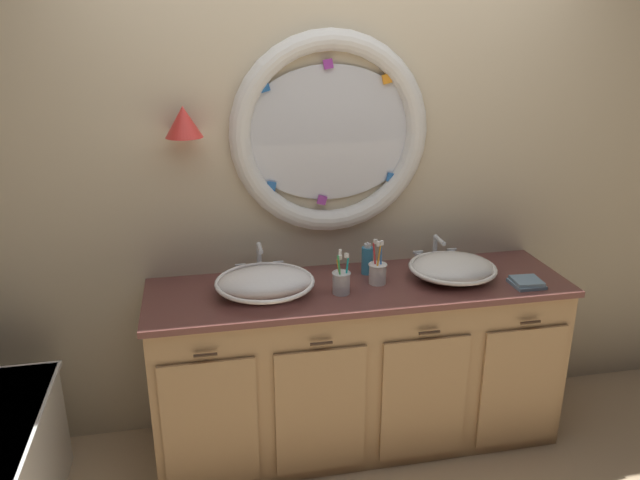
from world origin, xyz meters
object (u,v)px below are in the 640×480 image
(sink_basin_right, at_px, (452,268))
(toothbrush_holder_right, at_px, (378,272))
(sink_basin_left, at_px, (265,282))
(toothbrush_holder_left, at_px, (341,281))
(soap_dispenser, at_px, (367,260))
(folded_hand_towel, at_px, (527,282))

(sink_basin_right, height_order, toothbrush_holder_right, toothbrush_holder_right)
(sink_basin_left, distance_m, sink_basin_right, 0.93)
(toothbrush_holder_left, relative_size, soap_dispenser, 1.32)
(sink_basin_left, distance_m, folded_hand_towel, 1.26)
(toothbrush_holder_left, distance_m, toothbrush_holder_right, 0.21)
(soap_dispenser, bearing_deg, toothbrush_holder_left, -131.31)
(sink_basin_left, distance_m, toothbrush_holder_right, 0.55)
(toothbrush_holder_left, relative_size, toothbrush_holder_right, 1.00)
(sink_basin_left, height_order, folded_hand_towel, sink_basin_left)
(sink_basin_right, bearing_deg, toothbrush_holder_right, 175.91)
(sink_basin_right, relative_size, toothbrush_holder_right, 1.91)
(toothbrush_holder_left, distance_m, soap_dispenser, 0.28)
(toothbrush_holder_left, bearing_deg, sink_basin_left, 171.53)
(soap_dispenser, height_order, folded_hand_towel, soap_dispenser)
(soap_dispenser, relative_size, folded_hand_towel, 1.19)
(toothbrush_holder_left, bearing_deg, sink_basin_right, 5.21)
(sink_basin_right, height_order, folded_hand_towel, sink_basin_right)
(sink_basin_left, xyz_separation_m, sink_basin_right, (0.93, -0.00, -0.00))
(toothbrush_holder_left, xyz_separation_m, toothbrush_holder_right, (0.20, 0.08, -0.00))
(toothbrush_holder_left, bearing_deg, folded_hand_towel, -5.77)
(sink_basin_left, xyz_separation_m, toothbrush_holder_left, (0.35, -0.05, -0.00))
(sink_basin_left, height_order, sink_basin_right, sink_basin_left)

